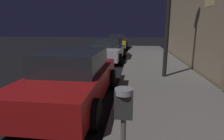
% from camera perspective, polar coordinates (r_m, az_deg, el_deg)
% --- Properties ---
extents(parking_meter, '(0.19, 0.19, 1.28)m').
position_cam_1_polar(parking_meter, '(1.99, 3.60, -14.19)').
color(parking_meter, '#59595B').
rests_on(parking_meter, sidewalk).
extents(car_red, '(2.04, 4.32, 1.43)m').
position_cam_1_polar(car_red, '(5.14, -12.06, -2.29)').
color(car_red, maroon).
rests_on(car_red, ground).
extents(car_silver, '(2.19, 4.48, 1.43)m').
position_cam_1_polar(car_silver, '(11.68, -1.29, 6.38)').
color(car_silver, '#B7B7BF').
rests_on(car_silver, ground).
extents(car_yellow_cab, '(2.06, 4.24, 1.43)m').
position_cam_1_polar(car_yellow_cab, '(18.21, 1.68, 8.71)').
color(car_yellow_cab, gold).
rests_on(car_yellow_cab, ground).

